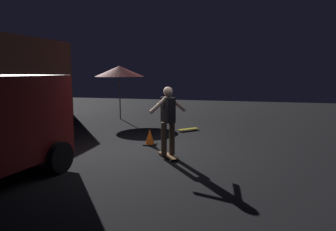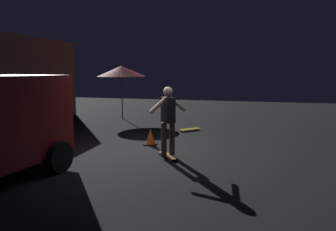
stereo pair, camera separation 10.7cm
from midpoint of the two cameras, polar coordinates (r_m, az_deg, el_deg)
name	(u,v)px [view 2 (the right image)]	position (r m, az deg, el deg)	size (l,w,h in m)	color
ground_plane	(152,153)	(7.93, -2.65, -7.10)	(28.00, 28.00, 0.00)	black
patio_umbrella	(121,71)	(13.41, -8.49, 8.19)	(2.10, 2.10, 2.30)	slate
skateboard_ridden	(168,156)	(7.53, 0.41, -7.51)	(0.73, 0.66, 0.07)	olive
skateboard_spare	(189,129)	(10.80, 4.33, -2.59)	(0.69, 0.70, 0.07)	gold
skater	(168,116)	(7.32, 0.42, -0.10)	(0.70, 0.81, 1.67)	brown
traffic_cone	(151,137)	(8.78, -2.94, -4.14)	(0.34, 0.34, 0.46)	black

